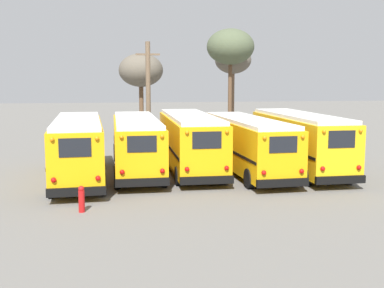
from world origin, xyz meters
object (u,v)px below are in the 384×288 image
(bare_tree_0, at_px, (141,71))
(fire_hydrant, at_px, (82,199))
(school_bus_4, at_px, (299,140))
(bare_tree_2, at_px, (230,47))
(utility_pole, at_px, (148,93))
(bare_tree_1, at_px, (233,61))
(school_bus_3, at_px, (246,143))
(school_bus_0, at_px, (78,147))
(school_bus_1, at_px, (136,142))
(school_bus_2, at_px, (190,140))

(bare_tree_0, height_order, fire_hydrant, bare_tree_0)
(school_bus_4, distance_m, bare_tree_2, 16.34)
(utility_pole, distance_m, bare_tree_1, 11.59)
(bare_tree_2, bearing_deg, school_bus_3, -99.81)
(bare_tree_1, distance_m, bare_tree_2, 3.80)
(school_bus_0, bearing_deg, school_bus_1, 26.35)
(school_bus_3, height_order, bare_tree_1, bare_tree_1)
(school_bus_4, relative_size, fire_hydrant, 9.83)
(school_bus_3, relative_size, fire_hydrant, 10.37)
(school_bus_3, distance_m, bare_tree_2, 16.50)
(bare_tree_1, bearing_deg, fire_hydrant, -115.37)
(school_bus_1, bearing_deg, school_bus_4, -5.73)
(bare_tree_0, distance_m, fire_hydrant, 26.35)
(school_bus_2, xyz_separation_m, school_bus_4, (5.98, -1.10, 0.03))
(school_bus_1, distance_m, bare_tree_0, 18.39)
(school_bus_2, bearing_deg, bare_tree_2, 68.33)
(school_bus_4, relative_size, bare_tree_0, 1.38)
(bare_tree_0, distance_m, bare_tree_2, 8.45)
(bare_tree_0, xyz_separation_m, bare_tree_2, (7.41, -3.58, 1.91))
(school_bus_0, xyz_separation_m, school_bus_4, (11.95, 0.58, 0.03))
(school_bus_2, relative_size, bare_tree_1, 1.29)
(school_bus_2, distance_m, bare_tree_2, 16.32)
(school_bus_3, distance_m, fire_hydrant, 10.91)
(bare_tree_2, bearing_deg, school_bus_2, -111.67)
(school_bus_2, relative_size, bare_tree_0, 1.41)
(bare_tree_0, bearing_deg, bare_tree_2, -25.75)
(bare_tree_1, bearing_deg, school_bus_4, -92.18)
(school_bus_4, height_order, fire_hydrant, school_bus_4)
(bare_tree_0, bearing_deg, fire_hydrant, -97.99)
(school_bus_1, xyz_separation_m, school_bus_3, (5.98, -0.81, -0.03))
(utility_pole, bearing_deg, fire_hydrant, -101.79)
(bare_tree_1, relative_size, fire_hydrant, 7.82)
(school_bus_4, bearing_deg, bare_tree_0, 112.54)
(school_bus_2, height_order, fire_hydrant, school_bus_2)
(fire_hydrant, bearing_deg, school_bus_2, 55.61)
(school_bus_4, xyz_separation_m, bare_tree_0, (-7.79, 18.77, 4.09))
(school_bus_0, distance_m, school_bus_3, 8.99)
(school_bus_2, xyz_separation_m, fire_hydrant, (-5.40, -7.89, -1.18))
(bare_tree_2, xyz_separation_m, fire_hydrant, (-11.00, -21.99, -7.22))
(school_bus_2, bearing_deg, school_bus_0, -164.30)
(school_bus_0, xyz_separation_m, bare_tree_1, (12.66, 19.28, 5.05))
(school_bus_0, xyz_separation_m, school_bus_2, (5.98, 1.68, -0.00))
(bare_tree_1, height_order, bare_tree_2, bare_tree_2)
(school_bus_2, relative_size, fire_hydrant, 10.07)
(school_bus_1, distance_m, utility_pole, 10.59)
(school_bus_0, height_order, utility_pole, utility_pole)
(utility_pole, bearing_deg, school_bus_3, -67.18)
(school_bus_2, bearing_deg, school_bus_1, -176.18)
(utility_pole, xyz_separation_m, fire_hydrant, (-3.74, -17.93, -3.50))
(utility_pole, xyz_separation_m, bare_tree_2, (7.26, 4.06, 3.71))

